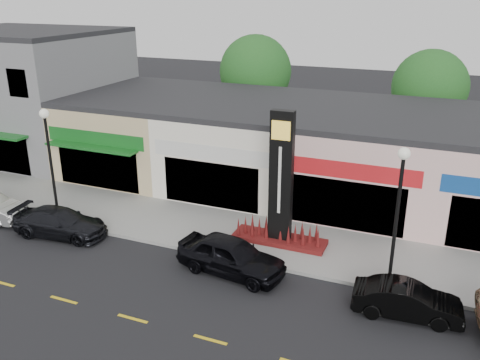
# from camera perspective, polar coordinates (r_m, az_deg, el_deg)

# --- Properties ---
(ground) EXTENTS (120.00, 120.00, 0.00)m
(ground) POSITION_cam_1_polar(r_m,az_deg,el_deg) (20.83, -7.32, -10.71)
(ground) COLOR black
(ground) RESTS_ON ground
(sidewalk) EXTENTS (52.00, 4.30, 0.15)m
(sidewalk) POSITION_cam_1_polar(r_m,az_deg,el_deg) (24.18, -2.27, -5.66)
(sidewalk) COLOR gray
(sidewalk) RESTS_ON ground
(curb) EXTENTS (52.00, 0.20, 0.15)m
(curb) POSITION_cam_1_polar(r_m,az_deg,el_deg) (22.39, -4.68, -8.00)
(curb) COLOR gray
(curb) RESTS_ON ground
(building_grey_2story) EXTENTS (12.00, 10.95, 8.30)m
(building_grey_2story) POSITION_cam_1_polar(r_m,az_deg,el_deg) (38.70, -22.93, 9.15)
(building_grey_2story) COLOR slate
(building_grey_2story) RESTS_ON ground
(shop_beige) EXTENTS (7.00, 10.85, 4.80)m
(shop_beige) POSITION_cam_1_polar(r_m,az_deg,el_deg) (33.14, -10.67, 5.62)
(shop_beige) COLOR tan
(shop_beige) RESTS_ON ground
(shop_cream) EXTENTS (7.00, 10.01, 4.80)m
(shop_cream) POSITION_cam_1_polar(r_m,az_deg,el_deg) (30.02, 0.71, 4.41)
(shop_cream) COLOR white
(shop_cream) RESTS_ON ground
(shop_pink_w) EXTENTS (7.00, 10.01, 4.80)m
(shop_pink_w) POSITION_cam_1_polar(r_m,az_deg,el_deg) (28.31, 14.01, 2.78)
(shop_pink_w) COLOR beige
(shop_pink_w) RESTS_ON ground
(tree_rear_west) EXTENTS (5.20, 5.20, 7.83)m
(tree_rear_west) POSITION_cam_1_polar(r_m,az_deg,el_deg) (37.63, 1.73, 12.12)
(tree_rear_west) COLOR #382619
(tree_rear_west) RESTS_ON ground
(tree_rear_mid) EXTENTS (4.80, 4.80, 7.29)m
(tree_rear_mid) POSITION_cam_1_polar(r_m,az_deg,el_deg) (35.33, 20.52, 9.74)
(tree_rear_mid) COLOR #382619
(tree_rear_mid) RESTS_ON ground
(lamp_west_near) EXTENTS (0.44, 0.44, 5.47)m
(lamp_west_near) POSITION_cam_1_polar(r_m,az_deg,el_deg) (25.77, -20.60, 2.82)
(lamp_west_near) COLOR black
(lamp_west_near) RESTS_ON sidewalk
(lamp_east_near) EXTENTS (0.44, 0.44, 5.47)m
(lamp_east_near) POSITION_cam_1_polar(r_m,az_deg,el_deg) (19.29, 17.33, -2.60)
(lamp_east_near) COLOR black
(lamp_east_near) RESTS_ON sidewalk
(pylon_sign) EXTENTS (4.20, 1.30, 6.00)m
(pylon_sign) POSITION_cam_1_polar(r_m,az_deg,el_deg) (22.15, 4.57, -2.01)
(pylon_sign) COLOR #4F0D13
(pylon_sign) RESTS_ON sidewalk
(car_dark_sedan) EXTENTS (2.30, 4.63, 1.29)m
(car_dark_sedan) POSITION_cam_1_polar(r_m,az_deg,el_deg) (25.03, -19.54, -4.53)
(car_dark_sedan) COLOR black
(car_dark_sedan) RESTS_ON ground
(car_black_sedan) EXTENTS (2.39, 4.70, 1.53)m
(car_black_sedan) POSITION_cam_1_polar(r_m,az_deg,el_deg) (20.57, -1.01, -8.49)
(car_black_sedan) COLOR black
(car_black_sedan) RESTS_ON ground
(car_black_conv) EXTENTS (1.59, 3.83, 1.23)m
(car_black_conv) POSITION_cam_1_polar(r_m,az_deg,el_deg) (19.07, 18.27, -12.75)
(car_black_conv) COLOR black
(car_black_conv) RESTS_ON ground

